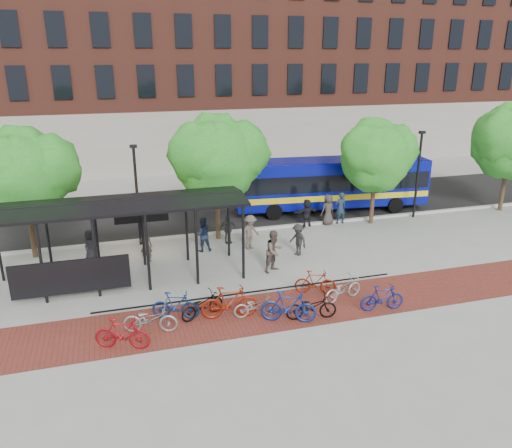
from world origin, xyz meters
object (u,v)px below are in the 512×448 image
object	(u,v)px
bike_10	(343,289)
bike_3	(176,305)
bike_2	(150,319)
pedestrian_0	(90,246)
bike_8	(311,307)
bike_4	(202,305)
tree_a	(25,170)
bike_5	(229,302)
tree_b	(218,155)
lamp_post_left	(137,193)
pedestrian_3	(250,232)
lamp_post_right	(418,172)
pedestrian_9	(298,240)
pedestrian_5	(307,213)
tree_d	(512,138)
pedestrian_1	(146,246)
bus_shelter	(115,214)
bike_7	(288,307)
pedestrian_7	(340,208)
bus	(330,181)
pedestrian_6	(328,210)
pedestrian_4	(228,229)
pedestrian_2	(203,234)
bike_6	(256,306)
bike_9	(315,282)
pedestrian_8	(274,251)
bike_1	(122,334)

from	to	relation	value
bike_10	bike_3	bearing A→B (deg)	69.55
bike_2	pedestrian_0	distance (m)	7.49
bike_8	bike_4	bearing A→B (deg)	80.31
tree_a	bike_5	world-z (taller)	tree_a
tree_b	lamp_post_left	bearing A→B (deg)	176.50
pedestrian_3	pedestrian_0	bearing A→B (deg)	145.18
lamp_post_right	pedestrian_9	world-z (taller)	lamp_post_right
bike_2	pedestrian_5	xyz separation A→B (m)	(9.47, 9.00, 0.30)
tree_d	bike_2	xyz separation A→B (m)	(-22.37, -8.55, -3.97)
bike_4	pedestrian_1	size ratio (longest dim) A/B	1.17
bus_shelter	pedestrian_1	world-z (taller)	bus_shelter
tree_a	bike_7	world-z (taller)	tree_a
bike_10	bike_8	bearing A→B (deg)	103.26
pedestrian_5	bike_4	bearing A→B (deg)	39.16
pedestrian_0	pedestrian_7	xyz separation A→B (m)	(13.62, 1.78, 0.15)
bus	pedestrian_6	xyz separation A→B (m)	(-1.24, -2.54, -0.96)
bike_3	pedestrian_3	world-z (taller)	pedestrian_3
bike_10	pedestrian_4	xyz separation A→B (m)	(-2.92, 7.42, 0.29)
pedestrian_2	pedestrian_7	xyz separation A→B (m)	(8.35, 1.99, 0.05)
bike_3	bike_7	world-z (taller)	bike_7
bus_shelter	tree_b	size ratio (longest dim) A/B	1.64
bike_10	bus_shelter	bearing A→B (deg)	45.09
tree_b	bike_6	xyz separation A→B (m)	(-0.52, -8.54, -4.02)
pedestrian_2	pedestrian_1	bearing A→B (deg)	9.65
bus_shelter	bike_7	xyz separation A→B (m)	(5.73, -5.44, -2.39)
bike_3	bike_9	distance (m)	5.73
lamp_post_right	pedestrian_0	bearing A→B (deg)	-174.98
lamp_post_left	pedestrian_0	bearing A→B (deg)	-145.77
pedestrian_3	pedestrian_9	bearing A→B (deg)	-65.94
bike_9	tree_b	bearing A→B (deg)	39.03
bike_2	bike_5	bearing A→B (deg)	-72.06
bike_10	pedestrian_5	size ratio (longest dim) A/B	1.14
pedestrian_3	pedestrian_8	bearing A→B (deg)	-114.38
bike_6	pedestrian_7	distance (m)	11.80
bike_5	pedestrian_1	distance (m)	6.75
bike_4	bike_10	xyz separation A→B (m)	(5.59, -0.24, 0.01)
bike_4	bike_1	bearing A→B (deg)	92.10
bike_6	pedestrian_6	xyz separation A→B (m)	(6.92, 8.99, 0.45)
pedestrian_3	pedestrian_4	size ratio (longest dim) A/B	1.15
tree_a	tree_b	world-z (taller)	tree_b
lamp_post_left	bus_shelter	bearing A→B (deg)	-105.53
pedestrian_2	pedestrian_9	bearing A→B (deg)	156.26
bike_4	pedestrian_1	world-z (taller)	pedestrian_1
pedestrian_8	pedestrian_9	distance (m)	2.24
pedestrian_5	tree_a	bearing A→B (deg)	-7.34
bus_shelter	pedestrian_7	size ratio (longest dim) A/B	5.73
bus_shelter	bike_6	xyz separation A→B (m)	(4.71, -4.71, -2.56)
bike_6	bike_9	xyz separation A→B (m)	(2.84, 1.11, 0.07)
bike_9	pedestrian_1	bearing A→B (deg)	71.40
pedestrian_4	pedestrian_5	size ratio (longest dim) A/B	0.96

